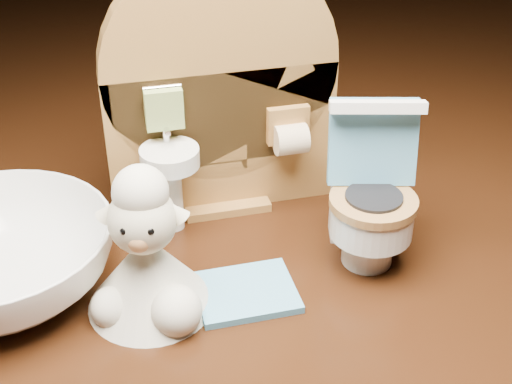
# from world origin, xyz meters

# --- Properties ---
(backdrop_panel) EXTENTS (0.13, 0.05, 0.15)m
(backdrop_panel) POSITION_xyz_m (-0.00, 0.06, 0.07)
(backdrop_panel) COLOR olive
(backdrop_panel) RESTS_ON ground
(toy_toilet) EXTENTS (0.05, 0.06, 0.09)m
(toy_toilet) POSITION_xyz_m (0.06, -0.00, 0.03)
(toy_toilet) COLOR white
(toy_toilet) RESTS_ON ground
(bath_mat) EXTENTS (0.05, 0.04, 0.00)m
(bath_mat) POSITION_xyz_m (-0.01, -0.02, 0.00)
(bath_mat) COLOR #58A2CB
(bath_mat) RESTS_ON ground
(toilet_brush) EXTENTS (0.02, 0.02, 0.05)m
(toilet_brush) POSITION_xyz_m (0.07, 0.01, 0.01)
(toilet_brush) COLOR white
(toilet_brush) RESTS_ON ground
(plush_lamb) EXTENTS (0.06, 0.06, 0.08)m
(plush_lamb) POSITION_xyz_m (-0.05, -0.02, 0.03)
(plush_lamb) COLOR beige
(plush_lamb) RESTS_ON ground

